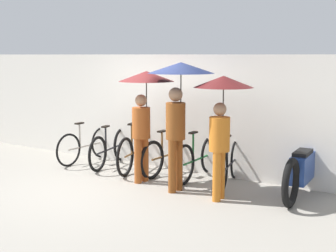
% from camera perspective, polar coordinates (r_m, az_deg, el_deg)
% --- Properties ---
extents(ground_plane, '(30.00, 30.00, 0.00)m').
position_cam_1_polar(ground_plane, '(8.00, -8.04, -7.73)').
color(ground_plane, gray).
extents(back_wall, '(12.57, 0.12, 2.25)m').
position_cam_1_polar(back_wall, '(9.30, -0.41, 1.76)').
color(back_wall, silver).
rests_on(back_wall, ground).
extents(parked_bicycle_0, '(0.44, 1.71, 0.98)m').
position_cam_1_polar(parked_bicycle_0, '(10.04, -9.93, -2.29)').
color(parked_bicycle_0, black).
rests_on(parked_bicycle_0, ground).
extents(parked_bicycle_1, '(0.54, 1.72, 1.11)m').
position_cam_1_polar(parked_bicycle_1, '(9.60, -7.04, -2.68)').
color(parked_bicycle_1, black).
rests_on(parked_bicycle_1, ground).
extents(parked_bicycle_2, '(0.58, 1.70, 1.06)m').
position_cam_1_polar(parked_bicycle_2, '(9.17, -3.98, -3.05)').
color(parked_bicycle_2, black).
rests_on(parked_bicycle_2, ground).
extents(parked_bicycle_3, '(0.44, 1.69, 1.11)m').
position_cam_1_polar(parked_bicycle_3, '(8.89, -0.08, -3.49)').
color(parked_bicycle_3, black).
rests_on(parked_bicycle_3, ground).
extents(parked_bicycle_4, '(0.44, 1.74, 1.11)m').
position_cam_1_polar(parked_bicycle_4, '(8.56, 3.66, -3.95)').
color(parked_bicycle_4, black).
rests_on(parked_bicycle_4, ground).
extents(parked_bicycle_5, '(0.54, 1.69, 1.03)m').
position_cam_1_polar(parked_bicycle_5, '(8.20, 7.49, -4.62)').
color(parked_bicycle_5, black).
rests_on(parked_bicycle_5, ground).
extents(pedestrian_leading, '(0.98, 0.98, 1.97)m').
position_cam_1_polar(pedestrian_leading, '(8.21, -2.88, 3.74)').
color(pedestrian_leading, '#9E4C1E').
rests_on(pedestrian_leading, ground).
extents(pedestrian_center, '(1.09, 1.09, 2.13)m').
position_cam_1_polar(pedestrian_center, '(7.62, 1.38, 4.62)').
color(pedestrian_center, brown).
rests_on(pedestrian_center, ground).
extents(pedestrian_trailing, '(0.92, 0.92, 1.93)m').
position_cam_1_polar(pedestrian_trailing, '(7.23, 6.60, 2.61)').
color(pedestrian_trailing, '#C66B1E').
rests_on(pedestrian_trailing, ground).
extents(motorcycle, '(0.58, 2.11, 0.94)m').
position_cam_1_polar(motorcycle, '(7.82, 16.02, -5.19)').
color(motorcycle, black).
rests_on(motorcycle, ground).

